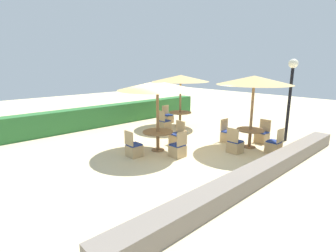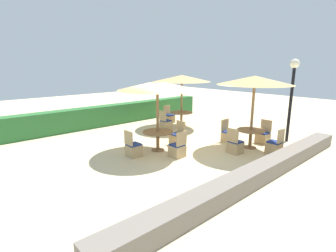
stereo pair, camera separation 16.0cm
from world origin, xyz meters
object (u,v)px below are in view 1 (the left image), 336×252
lamp_post (291,84)px  patio_chair_back_right_west (165,124)px  patio_chair_center_west (134,149)px  round_table_front_right (250,133)px  parasol_center (157,86)px  parasol_back_right (181,78)px  patio_chair_front_right_east (262,136)px  round_table_center (158,135)px  patio_chair_front_right_north (228,135)px  parasol_front_right (254,80)px  round_table_back_right (180,115)px  patio_chair_center_east (177,138)px  patio_chair_center_south (178,149)px  patio_chair_front_right_south (274,146)px  patio_chair_back_right_north (168,118)px  patio_chair_front_right_west (235,146)px

lamp_post → patio_chair_back_right_west: 5.82m
patio_chair_center_west → round_table_front_right: patio_chair_center_west is taller
lamp_post → parasol_center: 5.43m
parasol_back_right → patio_chair_front_right_east: parasol_back_right is taller
round_table_center → patio_chair_front_right_north: size_ratio=1.20×
parasol_front_right → round_table_front_right: bearing=0.0°
patio_chair_front_right_north → round_table_back_right: bearing=-99.6°
round_table_center → patio_chair_center_east: (1.04, 0.05, -0.32)m
patio_chair_center_south → patio_chair_front_right_south: same height
parasol_center → patio_chair_front_right_south: size_ratio=3.03×
parasol_center → parasol_front_right: 3.53m
patio_chair_center_east → patio_chair_center_west: size_ratio=1.00×
round_table_back_right → parasol_center: (-3.39, -2.19, 1.80)m
patio_chair_back_right_north → patio_chair_front_right_south: bearing=84.7°
round_table_back_right → patio_chair_front_right_west: (-1.53, -4.28, -0.32)m
round_table_back_right → round_table_front_right: round_table_back_right is taller
parasol_front_right → patio_chair_front_right_east: size_ratio=2.94×
round_table_front_right → patio_chair_front_right_north: patio_chair_front_right_north is taller
round_table_back_right → parasol_front_right: (-0.57, -4.30, 1.96)m
parasol_back_right → patio_chair_front_right_south: bearing=-95.8°
round_table_center → round_table_front_right: round_table_center is taller
round_table_back_right → patio_chair_back_right_west: bearing=179.0°
parasol_back_right → patio_chair_front_right_west: (-1.53, -4.28, -2.15)m
patio_chair_center_south → patio_chair_front_right_south: 3.48m
patio_chair_center_east → round_table_back_right: bearing=-47.6°
patio_chair_front_right_east → patio_chair_front_right_south: bearing=135.8°
round_table_front_right → patio_chair_front_right_north: size_ratio=1.11×
round_table_front_right → patio_chair_front_right_west: bearing=178.4°
round_table_center → patio_chair_front_right_west: patio_chair_front_right_west is taller
patio_chair_front_right_south → patio_chair_front_right_north: (-0.02, 1.96, 0.00)m
patio_chair_front_right_north → patio_chair_back_right_north: bearing=-97.9°
patio_chair_back_right_north → round_table_back_right: bearing=87.7°
patio_chair_front_right_north → parasol_front_right: bearing=89.4°
patio_chair_back_right_north → parasol_center: bearing=42.8°
round_table_back_right → patio_chair_center_west: size_ratio=1.22×
patio_chair_front_right_east → patio_chair_front_right_west: bearing=88.9°
patio_chair_back_right_west → patio_chair_center_west: same height
lamp_post → patio_chair_front_right_north: size_ratio=3.57×
parasol_back_right → parasol_front_right: (-0.57, -4.30, 0.12)m
patio_chair_back_right_west → round_table_front_right: (0.50, -4.32, 0.29)m
patio_chair_center_west → patio_chair_front_right_south: bearing=51.3°
parasol_back_right → lamp_post: bearing=-74.5°
patio_chair_front_right_south → round_table_back_right: bearing=84.2°
round_table_center → patio_chair_center_south: patio_chair_center_south is taller
patio_chair_back_right_west → patio_chair_front_right_north: size_ratio=1.00×
parasol_back_right → patio_chair_front_right_south: parasol_back_right is taller
patio_chair_center_east → patio_chair_front_right_east: same height
patio_chair_front_right_south → patio_chair_front_right_east: (0.92, 0.94, 0.00)m
round_table_center → patio_chair_center_south: size_ratio=1.20×
patio_chair_back_right_west → patio_chair_center_east: bearing=-30.7°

